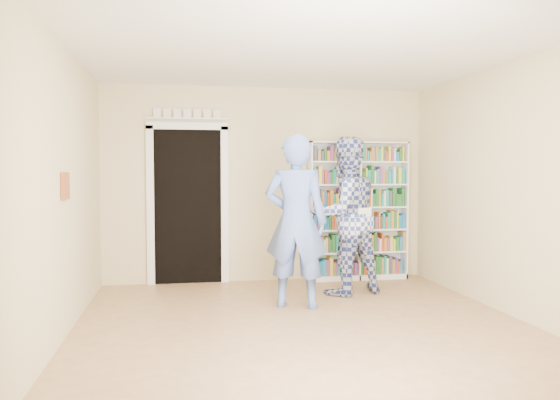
{
  "coord_description": "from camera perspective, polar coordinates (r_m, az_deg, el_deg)",
  "views": [
    {
      "loc": [
        -1.18,
        -5.06,
        1.53
      ],
      "look_at": [
        -0.11,
        0.9,
        1.22
      ],
      "focal_mm": 35.0,
      "sensor_mm": 36.0,
      "label": 1
    }
  ],
  "objects": [
    {
      "name": "floor",
      "position": [
        5.41,
        2.88,
        -13.46
      ],
      "size": [
        5.0,
        5.0,
        0.0
      ],
      "primitive_type": "plane",
      "color": "#986D49",
      "rests_on": "ground"
    },
    {
      "name": "ceiling",
      "position": [
        5.32,
        2.96,
        15.66
      ],
      "size": [
        5.0,
        5.0,
        0.0
      ],
      "primitive_type": "plane",
      "rotation": [
        3.14,
        0.0,
        0.0
      ],
      "color": "white",
      "rests_on": "wall_back"
    },
    {
      "name": "wall_back",
      "position": [
        7.65,
        -1.35,
        1.63
      ],
      "size": [
        4.5,
        0.0,
        4.5
      ],
      "primitive_type": "plane",
      "rotation": [
        1.57,
        0.0,
        0.0
      ],
      "color": "beige",
      "rests_on": "floor"
    },
    {
      "name": "wall_left",
      "position": [
        5.17,
        -22.16,
        0.75
      ],
      "size": [
        0.0,
        5.0,
        5.0
      ],
      "primitive_type": "plane",
      "rotation": [
        1.57,
        0.0,
        1.57
      ],
      "color": "beige",
      "rests_on": "floor"
    },
    {
      "name": "wall_right",
      "position": [
        6.11,
        23.93,
        1.03
      ],
      "size": [
        0.0,
        5.0,
        5.0
      ],
      "primitive_type": "plane",
      "rotation": [
        1.57,
        0.0,
        -1.57
      ],
      "color": "beige",
      "rests_on": "floor"
    },
    {
      "name": "bookshelf",
      "position": [
        7.82,
        8.13,
        -1.04
      ],
      "size": [
        1.42,
        0.27,
        1.95
      ],
      "rotation": [
        0.0,
        0.0,
        -0.35
      ],
      "color": "white",
      "rests_on": "floor"
    },
    {
      "name": "doorway",
      "position": [
        7.54,
        -9.6,
        0.27
      ],
      "size": [
        1.1,
        0.08,
        2.43
      ],
      "color": "black",
      "rests_on": "floor"
    },
    {
      "name": "wall_art",
      "position": [
        5.36,
        -21.52,
        1.37
      ],
      "size": [
        0.03,
        0.25,
        0.25
      ],
      "primitive_type": "cube",
      "color": "brown",
      "rests_on": "wall_left"
    },
    {
      "name": "man_blue",
      "position": [
        6.12,
        1.67,
        -2.25
      ],
      "size": [
        0.83,
        0.68,
        1.94
      ],
      "primitive_type": "imported",
      "rotation": [
        0.0,
        0.0,
        2.79
      ],
      "color": "#6182D7",
      "rests_on": "floor"
    },
    {
      "name": "man_plaid",
      "position": [
        6.86,
        6.79,
        -1.64
      ],
      "size": [
        1.12,
        0.98,
        1.96
      ],
      "primitive_type": "imported",
      "rotation": [
        0.0,
        0.0,
        3.43
      ],
      "color": "navy",
      "rests_on": "floor"
    },
    {
      "name": "paper_sheet",
      "position": [
        6.67,
        8.83,
        -2.03
      ],
      "size": [
        0.19,
        0.07,
        0.28
      ],
      "primitive_type": "cube",
      "rotation": [
        0.0,
        0.0,
        0.34
      ],
      "color": "white",
      "rests_on": "man_plaid"
    }
  ]
}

